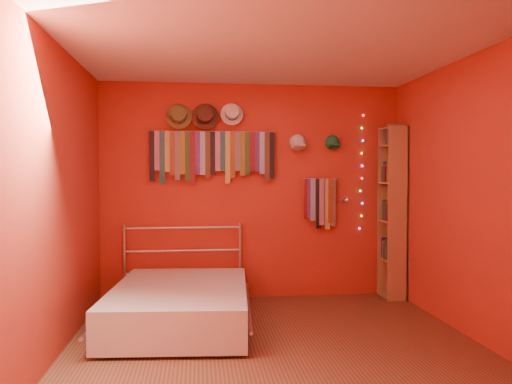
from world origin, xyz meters
name	(u,v)px	position (x,y,z in m)	size (l,w,h in m)	color
ground	(276,348)	(0.00, 0.00, 0.00)	(3.50, 3.50, 0.00)	#53321C
back_wall	(253,191)	(0.00, 1.75, 1.25)	(3.50, 0.02, 2.50)	#AF1D1C
right_wall	(476,197)	(1.75, 0.00, 1.25)	(0.02, 3.50, 2.50)	#AF1D1C
left_wall	(55,200)	(-1.75, 0.00, 1.25)	(0.02, 3.50, 2.50)	#AF1D1C
ceiling	(276,45)	(0.00, 0.00, 2.50)	(3.50, 3.50, 0.02)	white
tie_rack	(212,153)	(-0.48, 1.68, 1.69)	(1.45, 0.03, 0.61)	silver
small_tie_rack	(321,201)	(0.80, 1.69, 1.14)	(0.40, 0.03, 0.60)	silver
fedora_olive	(179,115)	(-0.85, 1.65, 2.11)	(0.30, 0.16, 0.29)	olive
fedora_brown	(205,115)	(-0.55, 1.65, 2.12)	(0.31, 0.17, 0.30)	#4A261A
fedora_white	(232,113)	(-0.25, 1.66, 2.15)	(0.26, 0.14, 0.26)	silver
cap_white	(298,143)	(0.52, 1.70, 1.82)	(0.19, 0.24, 0.19)	silver
cap_green	(332,143)	(0.94, 1.70, 1.82)	(0.17, 0.22, 0.17)	#19723B
fairy_lights	(362,172)	(1.30, 1.71, 1.48)	(0.06, 0.02, 1.37)	#FF3333
reading_lamp	(346,200)	(1.06, 1.53, 1.15)	(0.07, 0.29, 0.08)	silver
bookshelf	(396,211)	(1.66, 1.53, 1.02)	(0.25, 0.34, 2.00)	#A27949
bed	(180,304)	(-0.81, 0.72, 0.21)	(1.48, 1.89, 0.89)	silver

